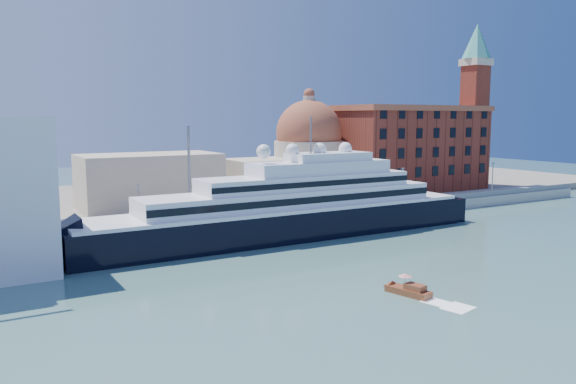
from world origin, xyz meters
TOP-DOWN VIEW (x-y plane):
  - ground at (0.00, 0.00)m, footprint 400.00×400.00m
  - quay at (0.00, 34.00)m, footprint 180.00×10.00m
  - land at (0.00, 75.00)m, footprint 260.00×72.00m
  - quay_fence at (0.00, 29.50)m, footprint 180.00×0.10m
  - superyacht at (-8.19, 23.00)m, footprint 86.93×12.05m
  - water_taxi at (-8.99, -14.05)m, footprint 3.27×6.15m
  - warehouse at (52.00, 52.00)m, footprint 43.00×19.00m
  - campanile at (76.00, 52.00)m, footprint 8.40×8.40m
  - church at (6.39, 57.72)m, footprint 66.00×18.00m
  - lamp_posts at (-12.67, 32.27)m, footprint 120.80×2.40m

SIDE VIEW (x-z plane):
  - ground at x=0.00m, z-range 0.00..0.00m
  - water_taxi at x=-8.99m, z-range -0.72..2.06m
  - land at x=0.00m, z-range 0.00..2.00m
  - quay at x=0.00m, z-range 0.00..2.50m
  - quay_fence at x=0.00m, z-range 2.50..3.70m
  - superyacht at x=-8.19m, z-range -8.51..17.47m
  - lamp_posts at x=-12.67m, z-range 0.84..18.84m
  - church at x=6.39m, z-range -1.84..23.66m
  - warehouse at x=52.00m, z-range 2.16..25.41m
  - campanile at x=76.00m, z-range 5.26..52.26m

